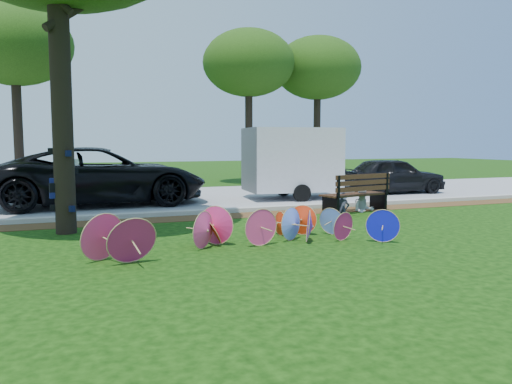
{
  "coord_description": "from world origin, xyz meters",
  "views": [
    {
      "loc": [
        -3.45,
        -8.36,
        1.99
      ],
      "look_at": [
        0.5,
        2.0,
        0.9
      ],
      "focal_mm": 35.0,
      "sensor_mm": 36.0,
      "label": 1
    }
  ],
  "objects_px": {
    "parasol_pile": "(241,228)",
    "person_right": "(363,189)",
    "black_van": "(101,176)",
    "person_left": "(342,192)",
    "park_bench": "(354,193)",
    "dark_pickup": "(393,175)",
    "cargo_trailer": "(292,159)"
  },
  "relations": [
    {
      "from": "parasol_pile",
      "to": "person_right",
      "type": "xyz_separation_m",
      "value": [
        4.99,
        3.46,
        0.3
      ]
    },
    {
      "from": "black_van",
      "to": "person_left",
      "type": "bearing_deg",
      "value": -124.88
    },
    {
      "from": "person_right",
      "to": "park_bench",
      "type": "bearing_deg",
      "value": -156.16
    },
    {
      "from": "dark_pickup",
      "to": "park_bench",
      "type": "xyz_separation_m",
      "value": [
        -4.34,
        -4.12,
        -0.16
      ]
    },
    {
      "from": "person_right",
      "to": "dark_pickup",
      "type": "bearing_deg",
      "value": 61.29
    },
    {
      "from": "black_van",
      "to": "cargo_trailer",
      "type": "bearing_deg",
      "value": -95.45
    },
    {
      "from": "black_van",
      "to": "dark_pickup",
      "type": "height_order",
      "value": "black_van"
    },
    {
      "from": "person_left",
      "to": "person_right",
      "type": "distance_m",
      "value": 0.7
    },
    {
      "from": "parasol_pile",
      "to": "cargo_trailer",
      "type": "xyz_separation_m",
      "value": [
        4.44,
        7.21,
        1.05
      ]
    },
    {
      "from": "person_left",
      "to": "cargo_trailer",
      "type": "bearing_deg",
      "value": 97.03
    },
    {
      "from": "black_van",
      "to": "dark_pickup",
      "type": "xyz_separation_m",
      "value": [
        11.03,
        -0.2,
        -0.21
      ]
    },
    {
      "from": "person_left",
      "to": "dark_pickup",
      "type": "bearing_deg",
      "value": 50.38
    },
    {
      "from": "dark_pickup",
      "to": "person_left",
      "type": "bearing_deg",
      "value": 133.13
    },
    {
      "from": "park_bench",
      "to": "person_right",
      "type": "xyz_separation_m",
      "value": [
        0.35,
        0.05,
        0.12
      ]
    },
    {
      "from": "dark_pickup",
      "to": "person_left",
      "type": "height_order",
      "value": "dark_pickup"
    },
    {
      "from": "black_van",
      "to": "dark_pickup",
      "type": "bearing_deg",
      "value": -91.98
    },
    {
      "from": "parasol_pile",
      "to": "cargo_trailer",
      "type": "relative_size",
      "value": 1.94
    },
    {
      "from": "dark_pickup",
      "to": "cargo_trailer",
      "type": "distance_m",
      "value": 4.59
    },
    {
      "from": "black_van",
      "to": "parasol_pile",
      "type": "bearing_deg",
      "value": -166.03
    },
    {
      "from": "dark_pickup",
      "to": "park_bench",
      "type": "bearing_deg",
      "value": 135.69
    },
    {
      "from": "parasol_pile",
      "to": "black_van",
      "type": "distance_m",
      "value": 8.02
    },
    {
      "from": "cargo_trailer",
      "to": "parasol_pile",
      "type": "bearing_deg",
      "value": -116.13
    },
    {
      "from": "dark_pickup",
      "to": "person_right",
      "type": "height_order",
      "value": "dark_pickup"
    },
    {
      "from": "dark_pickup",
      "to": "cargo_trailer",
      "type": "height_order",
      "value": "cargo_trailer"
    },
    {
      "from": "parasol_pile",
      "to": "park_bench",
      "type": "xyz_separation_m",
      "value": [
        4.64,
        3.41,
        0.19
      ]
    },
    {
      "from": "park_bench",
      "to": "person_left",
      "type": "xyz_separation_m",
      "value": [
        -0.35,
        0.05,
        0.05
      ]
    },
    {
      "from": "person_left",
      "to": "person_right",
      "type": "height_order",
      "value": "person_right"
    },
    {
      "from": "parasol_pile",
      "to": "dark_pickup",
      "type": "relative_size",
      "value": 1.48
    },
    {
      "from": "cargo_trailer",
      "to": "person_left",
      "type": "xyz_separation_m",
      "value": [
        -0.16,
        -3.76,
        -0.81
      ]
    },
    {
      "from": "dark_pickup",
      "to": "cargo_trailer",
      "type": "relative_size",
      "value": 1.32
    },
    {
      "from": "black_van",
      "to": "person_left",
      "type": "distance_m",
      "value": 7.65
    },
    {
      "from": "dark_pickup",
      "to": "person_left",
      "type": "distance_m",
      "value": 6.21
    }
  ]
}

